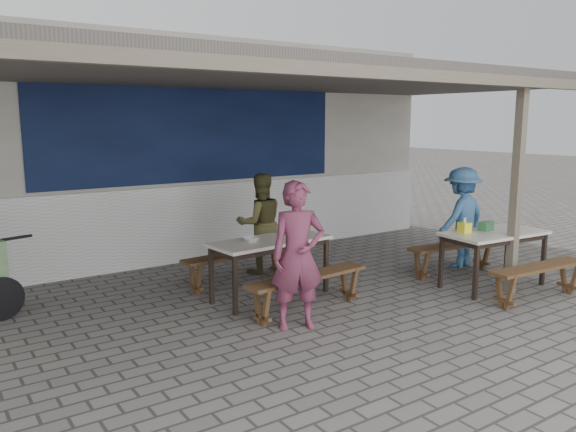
# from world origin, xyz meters

# --- Properties ---
(ground) EXTENTS (60.00, 60.00, 0.00)m
(ground) POSITION_xyz_m (0.00, 0.00, 0.00)
(ground) COLOR #67635D
(ground) RESTS_ON ground
(back_wall) EXTENTS (9.00, 1.28, 3.50)m
(back_wall) POSITION_xyz_m (-0.00, 3.58, 1.72)
(back_wall) COLOR beige
(back_wall) RESTS_ON ground
(warung_roof) EXTENTS (9.00, 4.21, 2.81)m
(warung_roof) POSITION_xyz_m (0.02, 0.90, 2.71)
(warung_roof) COLOR #514945
(warung_roof) RESTS_ON ground
(table_left) EXTENTS (1.58, 0.76, 0.75)m
(table_left) POSITION_xyz_m (-0.33, 0.66, 0.67)
(table_left) COLOR white
(table_left) RESTS_ON ground
(bench_left_street) EXTENTS (1.65, 0.42, 0.45)m
(bench_left_street) POSITION_xyz_m (-0.27, -0.05, 0.34)
(bench_left_street) COLOR brown
(bench_left_street) RESTS_ON ground
(bench_left_wall) EXTENTS (1.65, 0.42, 0.45)m
(bench_left_wall) POSITION_xyz_m (-0.39, 1.37, 0.34)
(bench_left_wall) COLOR brown
(bench_left_wall) RESTS_ON ground
(table_right) EXTENTS (1.46, 0.81, 0.75)m
(table_right) POSITION_xyz_m (2.38, -0.60, 0.67)
(table_right) COLOR white
(table_right) RESTS_ON ground
(bench_right_street) EXTENTS (1.53, 0.39, 0.45)m
(bench_right_street) POSITION_xyz_m (2.33, -1.30, 0.34)
(bench_right_street) COLOR brown
(bench_right_street) RESTS_ON ground
(bench_right_wall) EXTENTS (1.53, 0.39, 0.45)m
(bench_right_wall) POSITION_xyz_m (2.44, 0.10, 0.34)
(bench_right_wall) COLOR brown
(bench_right_wall) RESTS_ON ground
(patron_street_side) EXTENTS (0.68, 0.56, 1.59)m
(patron_street_side) POSITION_xyz_m (-0.64, -0.37, 0.80)
(patron_street_side) COLOR brown
(patron_street_side) RESTS_ON ground
(patron_wall_side) EXTENTS (0.82, 0.71, 1.45)m
(patron_wall_side) POSITION_xyz_m (0.19, 1.77, 0.73)
(patron_wall_side) COLOR #4E4A27
(patron_wall_side) RESTS_ON ground
(patron_right_table) EXTENTS (1.03, 0.65, 1.51)m
(patron_right_table) POSITION_xyz_m (2.91, 0.36, 0.76)
(patron_right_table) COLOR teal
(patron_right_table) RESTS_ON ground
(tissue_box) EXTENTS (0.14, 0.14, 0.13)m
(tissue_box) POSITION_xyz_m (2.00, -0.41, 0.82)
(tissue_box) COLOR yellow
(tissue_box) RESTS_ON table_right
(donation_box) EXTENTS (0.20, 0.14, 0.12)m
(donation_box) POSITION_xyz_m (2.35, -0.49, 0.81)
(donation_box) COLOR #316F42
(donation_box) RESTS_ON table_right
(condiment_jar) EXTENTS (0.09, 0.09, 0.10)m
(condiment_jar) POSITION_xyz_m (-0.02, 0.90, 0.80)
(condiment_jar) COLOR silver
(condiment_jar) RESTS_ON table_left
(condiment_bowl) EXTENTS (0.20, 0.20, 0.05)m
(condiment_bowl) POSITION_xyz_m (-0.58, 0.71, 0.77)
(condiment_bowl) COLOR silver
(condiment_bowl) RESTS_ON table_left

